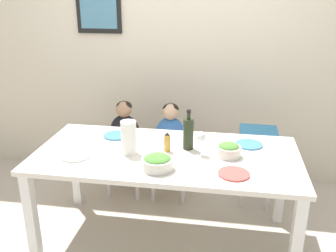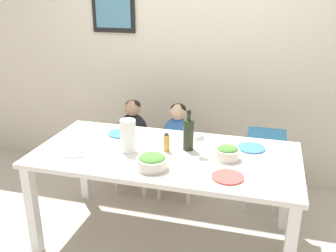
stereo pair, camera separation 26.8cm
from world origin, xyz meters
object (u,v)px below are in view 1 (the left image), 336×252
at_px(person_child_left, 125,126).
at_px(chair_far_left, 126,156).
at_px(dinner_plate_front_right, 234,174).
at_px(salad_bowl_small, 229,150).
at_px(paper_towel_roll, 129,137).
at_px(dinner_plate_back_left, 116,135).
at_px(person_child_center, 171,129).
at_px(wine_bottle, 188,133).
at_px(wine_glass_near, 201,138).
at_px(chair_far_center, 170,159).
at_px(dinner_plate_back_right, 249,144).
at_px(chair_right_highchair, 257,148).
at_px(salad_bowl_large, 157,162).
at_px(dinner_plate_front_left, 76,156).

bearing_deg(person_child_left, chair_far_left, -90.00).
bearing_deg(dinner_plate_front_right, salad_bowl_small, 97.87).
relative_size(paper_towel_roll, dinner_plate_back_left, 1.19).
xyz_separation_m(person_child_left, person_child_center, (0.43, 0.00, 0.00)).
height_order(person_child_left, wine_bottle, wine_bottle).
height_order(chair_far_left, wine_glass_near, wine_glass_near).
height_order(chair_far_center, paper_towel_roll, paper_towel_roll).
bearing_deg(person_child_center, person_child_left, 180.00).
xyz_separation_m(chair_far_left, dinner_plate_back_right, (1.09, -0.44, 0.38)).
distance_m(wine_glass_near, dinner_plate_back_left, 0.74).
xyz_separation_m(chair_right_highchair, wine_bottle, (-0.55, -0.58, 0.33)).
distance_m(person_child_left, salad_bowl_small, 1.16).
distance_m(wine_glass_near, salad_bowl_large, 0.38).
height_order(salad_bowl_small, dinner_plate_back_left, salad_bowl_small).
relative_size(wine_glass_near, dinner_plate_front_left, 0.87).
bearing_deg(salad_bowl_small, chair_right_highchair, 69.05).
bearing_deg(dinner_plate_back_right, dinner_plate_front_right, -102.82).
height_order(chair_right_highchair, dinner_plate_front_right, dinner_plate_front_right).
distance_m(chair_far_center, dinner_plate_front_left, 1.07).
relative_size(chair_far_center, chair_right_highchair, 0.64).
height_order(wine_glass_near, dinner_plate_back_left, wine_glass_near).
distance_m(chair_right_highchair, salad_bowl_large, 1.21).
distance_m(wine_bottle, dinner_plate_back_right, 0.48).
bearing_deg(dinner_plate_front_right, dinner_plate_back_left, 151.25).
height_order(chair_right_highchair, dinner_plate_back_left, dinner_plate_back_left).
xyz_separation_m(paper_towel_roll, wine_glass_near, (0.51, 0.05, 0.01)).
relative_size(chair_right_highchair, wine_bottle, 2.34).
bearing_deg(dinner_plate_back_right, chair_far_center, 146.60).
relative_size(person_child_center, dinner_plate_front_left, 2.24).
relative_size(chair_far_left, salad_bowl_large, 2.16).
bearing_deg(salad_bowl_large, chair_far_center, 93.80).
relative_size(person_child_left, paper_towel_roll, 1.89).
relative_size(chair_far_left, wine_glass_near, 2.53).
xyz_separation_m(chair_far_left, person_child_left, (-0.00, 0.00, 0.30)).
distance_m(person_child_left, wine_glass_near, 1.03).
height_order(wine_bottle, dinner_plate_back_left, wine_bottle).
bearing_deg(paper_towel_roll, person_child_left, 108.34).
distance_m(chair_right_highchair, dinner_plate_back_left, 1.24).
bearing_deg(salad_bowl_small, chair_far_left, 144.85).
bearing_deg(chair_far_center, salad_bowl_small, -52.04).
bearing_deg(chair_right_highchair, salad_bowl_large, -127.11).
xyz_separation_m(person_child_center, wine_glass_near, (0.32, -0.67, 0.21)).
height_order(chair_far_left, salad_bowl_large, salad_bowl_large).
bearing_deg(wine_glass_near, chair_far_center, 115.59).
bearing_deg(paper_towel_roll, chair_far_left, 108.36).
bearing_deg(wine_glass_near, salad_bowl_small, 2.35).
distance_m(dinner_plate_front_left, dinner_plate_back_right, 1.27).
distance_m(chair_far_left, wine_bottle, 1.00).
bearing_deg(wine_bottle, salad_bowl_small, -16.41).
xyz_separation_m(chair_far_center, wine_glass_near, (0.32, -0.67, 0.50)).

